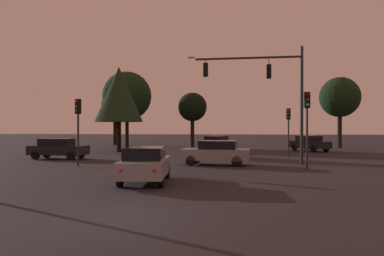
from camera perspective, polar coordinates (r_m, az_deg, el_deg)
The scene contains 15 objects.
ground_plane at distance 34.43m, azimuth 1.46°, elevation -3.78°, with size 168.00×168.00×0.00m, color black.
traffic_signal_mast_arm at distance 24.94m, azimuth 11.33°, elevation 6.52°, with size 7.46×0.62×7.48m.
traffic_light_corner_left at distance 23.85m, azimuth -16.75°, elevation 1.38°, with size 0.37×0.39×4.06m.
traffic_light_corner_right at distance 31.18m, azimuth 14.27°, elevation 0.84°, with size 0.36×0.38×3.85m.
traffic_light_median at distance 22.27m, azimuth 16.89°, elevation 1.95°, with size 0.33×0.37×4.34m.
car_nearside_lane at distance 16.47m, azimuth -7.00°, elevation -5.36°, with size 2.15×4.28×1.52m.
car_crossing_left at distance 23.76m, azimuth 3.63°, elevation -3.65°, with size 4.40×2.24×1.52m.
car_crossing_right at distance 29.81m, azimuth -19.46°, elevation -2.88°, with size 4.32×1.95×1.52m.
car_far_lane at distance 35.88m, azimuth 3.73°, elevation -2.35°, with size 3.19×4.69×1.52m.
car_parked_lot at distance 38.61m, azimuth 17.22°, elevation -2.18°, with size 3.56×4.39×1.52m.
tree_behind_sign at distance 50.93m, azimuth -11.46°, elevation 3.28°, with size 3.59×3.59×7.00m.
tree_left_far at distance 46.35m, azimuth 21.29°, elevation 4.31°, with size 4.55×4.55×8.04m.
tree_center_horizon at distance 45.56m, azimuth -9.73°, elevation 4.74°, with size 5.75×5.75×8.89m.
tree_right_cluster at distance 44.59m, azimuth 0.06°, elevation 3.11°, with size 3.38×3.38×6.40m.
tree_lot_edge at distance 36.43m, azimuth -10.91°, elevation 4.96°, with size 4.50×4.50×8.03m.
Camera 1 is at (2.84, -9.73, 2.39)m, focal length 35.55 mm.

